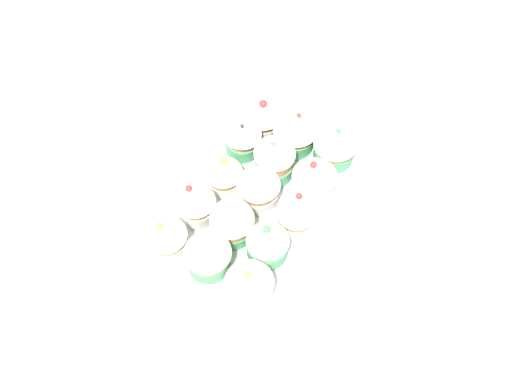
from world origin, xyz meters
TOP-DOWN VIEW (x-y plane):
  - ground_plane at (0.00, 0.00)cm, footprint 180.00×180.00cm
  - baking_tray at (0.00, 0.00)cm, footprint 35.26×22.71cm
  - cupcake_0 at (-11.93, -6.46)cm, footprint 5.97×5.97cm
  - cupcake_1 at (-6.81, -6.88)cm, footprint 5.86×5.86cm
  - cupcake_2 at (0.30, -5.64)cm, footprint 5.71×5.71cm
  - cupcake_3 at (6.40, -5.95)cm, footprint 5.67×5.67cm
  - cupcake_4 at (12.80, -6.32)cm, footprint 5.95×5.95cm
  - cupcake_5 at (-12.07, -0.69)cm, footprint 6.82×6.82cm
  - cupcake_6 at (-5.84, -0.55)cm, footprint 6.22×6.22cm
  - cupcake_7 at (-0.62, -0.49)cm, footprint 6.37×6.37cm
  - cupcake_8 at (6.06, 0.34)cm, footprint 6.27×6.27cm
  - cupcake_9 at (11.88, 0.47)cm, footprint 6.51×6.51cm
  - cupcake_10 at (-13.25, 5.62)cm, footprint 6.63×6.63cm
  - cupcake_11 at (-6.62, 5.88)cm, footprint 6.72×6.72cm
  - cupcake_12 at (-0.14, 6.71)cm, footprint 5.66×5.66cm
  - cupcake_13 at (5.90, 5.71)cm, footprint 5.97×5.97cm
  - cupcake_14 at (12.23, 6.89)cm, footprint 6.58×6.58cm

SIDE VIEW (x-z plane):
  - ground_plane at x=0.00cm, z-range -3.00..0.00cm
  - baking_tray at x=0.00cm, z-range 0.00..1.20cm
  - cupcake_8 at x=6.06cm, z-range 1.34..7.46cm
  - cupcake_10 at x=-13.25cm, z-range 1.18..8.08cm
  - cupcake_11 at x=-6.62cm, z-range 1.21..8.08cm
  - cupcake_2 at x=0.30cm, z-range 1.16..8.18cm
  - cupcake_4 at x=12.80cm, z-range 1.10..8.37cm
  - cupcake_6 at x=-5.84cm, z-range 1.21..8.31cm
  - cupcake_14 at x=12.23cm, z-range 1.20..8.41cm
  - cupcake_12 at x=-0.14cm, z-range 1.07..8.56cm
  - cupcake_0 at x=-11.93cm, z-range 1.21..8.45cm
  - cupcake_1 at x=-6.81cm, z-range 1.29..8.48cm
  - cupcake_13 at x=5.90cm, z-range 1.11..8.83cm
  - cupcake_9 at x=11.88cm, z-range 1.36..8.60cm
  - cupcake_5 at x=-12.07cm, z-range 1.28..8.80cm
  - cupcake_3 at x=6.40cm, z-range 1.19..9.00cm
  - cupcake_7 at x=-0.62cm, z-range 1.29..9.03cm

